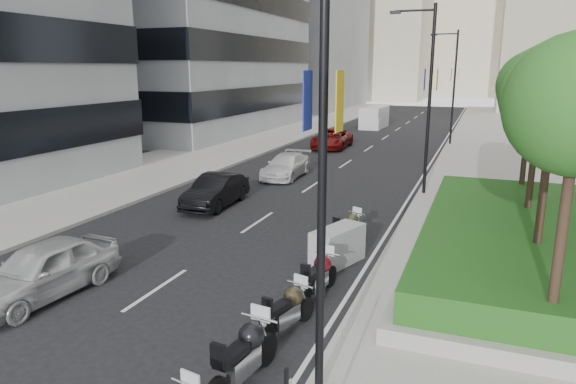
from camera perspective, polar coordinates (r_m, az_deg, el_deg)
The scene contains 24 objects.
ground at distance 11.74m, azimuth -19.88°, elevation -18.79°, with size 160.00×160.00×0.00m, color black.
sidewalk_right at distance 37.85m, azimuth 24.01°, elevation 3.24°, with size 10.00×100.00×0.15m, color #9E9B93.
sidewalk_left at distance 42.23m, azimuth -5.77°, elevation 5.32°, with size 8.00×100.00×0.15m, color #9E9B93.
lane_edge at distance 37.93m, azimuth 16.00°, elevation 3.81°, with size 0.12×100.00×0.01m, color silver.
lane_centre at distance 38.71m, azimuth 8.31°, elevation 4.38°, with size 0.12×100.00×0.01m, color silver.
building_grey_far at distance 83.70m, azimuth -0.79°, elevation 19.72°, with size 22.00×26.00×30.00m, color gray.
building_cream_left at distance 110.67m, azimuth 8.40°, elevation 19.14°, with size 26.00×24.00×34.00m, color #B7AD93.
building_cream_centre at distance 128.04m, azimuth 19.81°, elevation 18.65°, with size 30.00×24.00×38.00m, color #B7AD93.
tree_1 at distance 15.40m, azimuth 27.53°, elevation 9.46°, with size 2.80×2.80×6.30m.
tree_2 at distance 19.38m, azimuth 26.31°, elevation 10.15°, with size 2.80×2.80×6.30m.
tree_3 at distance 23.36m, azimuth 25.51°, elevation 10.59°, with size 2.80×2.80×6.30m.
lamp_post_0 at distance 8.79m, azimuth 2.92°, elevation 6.59°, with size 2.34×0.45×9.00m.
lamp_post_1 at distance 25.46m, azimuth 15.16°, elevation 10.76°, with size 2.34×0.45×9.00m.
lamp_post_2 at distance 43.39m, azimuth 17.80°, elevation 11.59°, with size 2.34×0.45×9.00m.
motorcycle_2 at distance 10.58m, azimuth -4.86°, elevation -17.64°, with size 0.82×2.47×1.23m.
motorcycle_3 at distance 12.39m, azimuth -0.07°, elevation -13.01°, with size 0.85×2.14×1.09m.
motorcycle_4 at distance 14.21m, azimuth 3.41°, elevation -9.32°, with size 0.75×2.26×1.13m.
motorcycle_5 at distance 16.47m, azimuth 5.53°, elevation -6.03°, with size 1.45×2.18×1.23m.
motorcycle_6 at distance 18.47m, azimuth 6.71°, elevation -4.03°, with size 0.97×2.01×1.05m.
car_a at distance 15.69m, azimuth -25.59°, elevation -7.80°, with size 1.81×4.49×1.53m, color #BABABD.
car_b at distance 23.45m, azimuth -8.02°, elevation 0.14°, with size 1.52×4.36×1.44m, color black.
car_c at distance 29.45m, azimuth -0.20°, elevation 2.94°, with size 1.87×4.60×1.34m, color silver.
car_d at distance 40.40m, azimuth 4.90°, elevation 5.92°, with size 2.46×5.33×1.48m, color #640D0B.
delivery_van at distance 54.74m, azimuth 9.53°, elevation 8.10°, with size 2.16×5.30×2.20m.
Camera 1 is at (6.85, -7.30, 6.14)m, focal length 32.00 mm.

